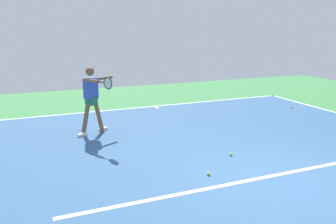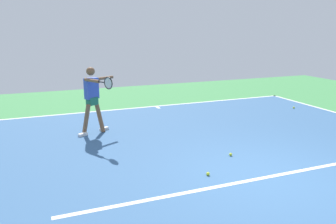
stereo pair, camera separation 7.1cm
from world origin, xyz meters
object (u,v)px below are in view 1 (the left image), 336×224
at_px(tennis_player, 92,96).
at_px(tennis_ball_near_player, 292,107).
at_px(tennis_ball_by_sideline, 231,154).
at_px(tennis_ball_near_service_line, 209,174).

relative_size(tennis_player, tennis_ball_near_player, 26.24).
bearing_deg(tennis_ball_near_player, tennis_ball_by_sideline, 34.62).
distance_m(tennis_ball_by_sideline, tennis_ball_near_service_line, 1.17).
bearing_deg(tennis_ball_by_sideline, tennis_ball_near_player, -145.38).
bearing_deg(tennis_ball_near_player, tennis_ball_near_service_line, 35.11).
bearing_deg(tennis_ball_near_service_line, tennis_ball_near_player, -144.89).
xyz_separation_m(tennis_ball_near_service_line, tennis_ball_near_player, (-5.30, -3.73, 0.00)).
bearing_deg(tennis_ball_near_player, tennis_player, 2.48).
height_order(tennis_player, tennis_ball_near_player, tennis_player).
relative_size(tennis_ball_by_sideline, tennis_ball_near_player, 1.00).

